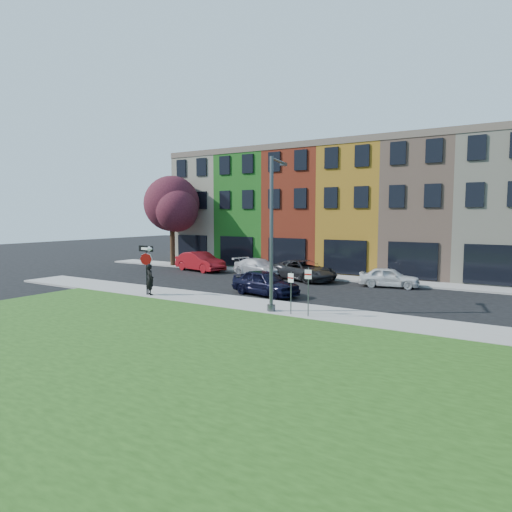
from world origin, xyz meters
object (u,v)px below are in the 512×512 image
Objects in this scene: sedan_near at (265,283)px; street_lamp at (273,234)px; stop_sign at (146,260)px; man at (150,279)px.

street_lamp is (2.71, -3.81, 3.06)m from sedan_near.
stop_sign is at bearing 168.11° from street_lamp.
man is 0.38× the size of sedan_near.
man is at bearing 167.54° from street_lamp.
man is 0.24× the size of street_lamp.
street_lamp is (8.25, 0.22, 1.67)m from stop_sign.
sedan_near is 5.58m from street_lamp.
stop_sign reaches higher than man.
stop_sign is 0.39× the size of street_lamp.
man is 6.65m from sedan_near.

